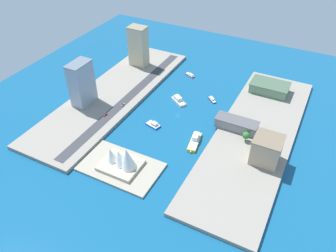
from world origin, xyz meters
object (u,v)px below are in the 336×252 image
object	(u,v)px
catamaran_blue	(153,125)
traffic_light_waterfront	(151,79)
tugboat_red	(190,75)
warehouse_low_gray	(237,124)
patrol_launch_navy	(212,99)
pickup_red	(105,115)
terminal_long_green	(270,87)
sedan_silver	(123,105)
ferry_yellow_fast	(195,141)
office_block_beige	(138,46)
apartment_midrise_tan	(267,150)
tower_tall_glass	(82,83)
ferry_white_commuter	(178,100)
opera_landmark	(122,160)

from	to	relation	value
catamaran_blue	traffic_light_waterfront	xyz separation A→B (m)	(40.68, -67.70, 6.32)
tugboat_red	traffic_light_waterfront	world-z (taller)	traffic_light_waterfront
tugboat_red	warehouse_low_gray	bearing A→B (deg)	136.96
patrol_launch_navy	catamaran_blue	bearing A→B (deg)	63.05
pickup_red	terminal_long_green	bearing A→B (deg)	-138.48
patrol_launch_navy	warehouse_low_gray	size ratio (longest dim) A/B	0.30
sedan_silver	ferry_yellow_fast	bearing A→B (deg)	169.69
pickup_red	tugboat_red	bearing A→B (deg)	-109.33
catamaran_blue	office_block_beige	size ratio (longest dim) A/B	0.33
apartment_midrise_tan	office_block_beige	distance (m)	214.99
pickup_red	tower_tall_glass	bearing A→B (deg)	-15.77
warehouse_low_gray	ferry_white_commuter	bearing A→B (deg)	-15.58
terminal_long_green	sedan_silver	size ratio (longest dim) A/B	8.52
traffic_light_waterfront	apartment_midrise_tan	bearing A→B (deg)	155.48
office_block_beige	traffic_light_waterfront	bearing A→B (deg)	137.66
ferry_yellow_fast	traffic_light_waterfront	bearing A→B (deg)	-39.45
ferry_yellow_fast	pickup_red	distance (m)	97.69
ferry_white_commuter	tower_tall_glass	xyz separation A→B (m)	(87.51, 51.75, 24.98)
pickup_red	catamaran_blue	bearing A→B (deg)	-167.60
ferry_yellow_fast	pickup_red	size ratio (longest dim) A/B	5.76
pickup_red	traffic_light_waterfront	xyz separation A→B (m)	(-9.55, -78.75, 3.38)
tower_tall_glass	pickup_red	bearing A→B (deg)	164.23
tugboat_red	sedan_silver	size ratio (longest dim) A/B	2.86
ferry_white_commuter	ferry_yellow_fast	size ratio (longest dim) A/B	0.72
catamaran_blue	traffic_light_waterfront	world-z (taller)	traffic_light_waterfront
office_block_beige	traffic_light_waterfront	world-z (taller)	office_block_beige
catamaran_blue	ferry_yellow_fast	distance (m)	47.45
patrol_launch_navy	pickup_red	xyz separation A→B (m)	(85.83, 81.04, 3.30)
apartment_midrise_tan	sedan_silver	size ratio (longest dim) A/B	4.97
ferry_yellow_fast	warehouse_low_gray	world-z (taller)	warehouse_low_gray
catamaran_blue	traffic_light_waterfront	bearing A→B (deg)	-59.00
ferry_white_commuter	office_block_beige	size ratio (longest dim) A/B	0.42
opera_landmark	terminal_long_green	bearing A→B (deg)	-115.18
traffic_light_waterfront	opera_landmark	distance (m)	139.66
ferry_white_commuter	sedan_silver	size ratio (longest dim) A/B	4.26
office_block_beige	opera_landmark	size ratio (longest dim) A/B	1.46
apartment_midrise_tan	warehouse_low_gray	size ratio (longest dim) A/B	0.59
tower_tall_glass	pickup_red	size ratio (longest dim) A/B	9.28
traffic_light_waterfront	catamaran_blue	bearing A→B (deg)	121.00
ferry_yellow_fast	office_block_beige	size ratio (longest dim) A/B	0.59
tugboat_red	traffic_light_waterfront	xyz separation A→B (m)	(32.43, 40.90, 6.77)
opera_landmark	tower_tall_glass	bearing A→B (deg)	-35.00
office_block_beige	opera_landmark	distance (m)	184.85
pickup_red	traffic_light_waterfront	bearing A→B (deg)	-96.92
patrol_launch_navy	terminal_long_green	size ratio (longest dim) A/B	0.29
office_block_beige	patrol_launch_navy	bearing A→B (deg)	164.80
opera_landmark	apartment_midrise_tan	bearing A→B (deg)	-149.71
pickup_red	opera_landmark	world-z (taller)	opera_landmark
apartment_midrise_tan	office_block_beige	bearing A→B (deg)	-28.50
apartment_midrise_tan	tower_tall_glass	xyz separation A→B (m)	(195.74, -0.33, 11.36)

